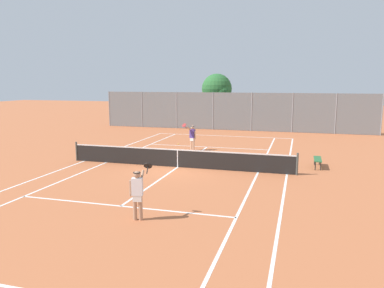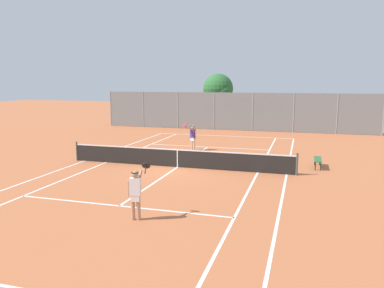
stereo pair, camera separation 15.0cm
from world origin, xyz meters
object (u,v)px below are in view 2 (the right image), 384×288
object	(u,v)px
loose_tennis_ball_1	(204,163)
tree_behind_left	(219,90)
tennis_net	(177,158)
player_near_side	(136,192)
courtside_bench	(318,160)
loose_tennis_ball_2	(268,159)
player_far_left	(193,136)
loose_tennis_ball_0	(179,144)

from	to	relation	value
loose_tennis_ball_1	tree_behind_left	world-z (taller)	tree_behind_left
loose_tennis_ball_1	tree_behind_left	bearing A→B (deg)	99.90
tennis_net	player_near_side	world-z (taller)	player_near_side
tennis_net	courtside_bench	world-z (taller)	tennis_net
tennis_net	loose_tennis_ball_2	world-z (taller)	tennis_net
tennis_net	loose_tennis_ball_2	bearing A→B (deg)	37.57
courtside_bench	loose_tennis_ball_1	bearing A→B (deg)	-172.62
loose_tennis_ball_1	loose_tennis_ball_2	xyz separation A→B (m)	(3.27, 2.11, 0.00)
player_far_left	loose_tennis_ball_0	size ratio (longest dim) A/B	26.88
player_far_left	tree_behind_left	bearing A→B (deg)	95.61
loose_tennis_ball_0	loose_tennis_ball_1	bearing A→B (deg)	-59.57
player_far_left	loose_tennis_ball_2	size ratio (longest dim) A/B	26.88
loose_tennis_ball_0	loose_tennis_ball_2	bearing A→B (deg)	-27.98
player_far_left	loose_tennis_ball_1	xyz separation A→B (m)	(1.69, -3.63, -0.89)
loose_tennis_ball_1	loose_tennis_ball_2	world-z (taller)	same
loose_tennis_ball_0	tree_behind_left	distance (m)	12.35
tennis_net	tree_behind_left	distance (m)	19.00
loose_tennis_ball_1	loose_tennis_ball_2	distance (m)	3.89
player_near_side	loose_tennis_ball_0	distance (m)	14.69
tree_behind_left	courtside_bench	bearing A→B (deg)	-61.84
player_near_side	loose_tennis_ball_0	size ratio (longest dim) A/B	26.88
tree_behind_left	loose_tennis_ball_2	bearing A→B (deg)	-67.59
player_near_side	tree_behind_left	bearing A→B (deg)	96.78
loose_tennis_ball_1	tree_behind_left	distance (m)	18.03
tennis_net	loose_tennis_ball_0	xyz separation A→B (m)	(-2.21, 6.82, -0.48)
courtside_bench	tree_behind_left	bearing A→B (deg)	118.16
player_near_side	loose_tennis_ball_1	world-z (taller)	player_near_side
tennis_net	player_far_left	bearing A→B (deg)	97.17
player_near_side	loose_tennis_ball_1	xyz separation A→B (m)	(-0.06, 8.68, -0.89)
player_far_left	loose_tennis_ball_0	distance (m)	2.68
loose_tennis_ball_0	tree_behind_left	bearing A→B (deg)	88.81
player_far_left	loose_tennis_ball_1	bearing A→B (deg)	-65.10
player_near_side	player_far_left	world-z (taller)	same
player_near_side	loose_tennis_ball_2	world-z (taller)	player_near_side
player_far_left	loose_tennis_ball_1	distance (m)	4.10
tennis_net	loose_tennis_ball_0	distance (m)	7.19
loose_tennis_ball_1	loose_tennis_ball_2	bearing A→B (deg)	32.86
player_far_left	tree_behind_left	distance (m)	14.10
tennis_net	player_far_left	xyz separation A→B (m)	(-0.61, 4.86, 0.42)
loose_tennis_ball_2	tree_behind_left	xyz separation A→B (m)	(-6.31, 15.30, 3.56)
tennis_net	loose_tennis_ball_1	distance (m)	1.70
loose_tennis_ball_0	loose_tennis_ball_1	distance (m)	6.49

